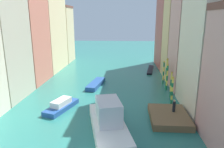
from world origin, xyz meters
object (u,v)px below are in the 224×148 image
at_px(mooring_pole_3, 167,73).
at_px(mooring_pole_4, 164,73).
at_px(waterfront_dock, 169,117).
at_px(mooring_pole_1, 171,85).
at_px(motorboat_0, 96,84).
at_px(person_on_dock, 174,106).
at_px(gondola_black, 150,70).
at_px(mooring_pole_2, 167,77).
at_px(mooring_pole_0, 172,90).
at_px(motorboat_1, 61,106).
at_px(vaporetto_white, 109,122).

relative_size(mooring_pole_3, mooring_pole_4, 1.21).
bearing_deg(mooring_pole_3, waterfront_dock, -98.20).
bearing_deg(waterfront_dock, mooring_pole_1, 77.78).
xyz_separation_m(mooring_pole_3, motorboat_0, (-12.26, 0.48, -2.33)).
xyz_separation_m(person_on_dock, mooring_pole_1, (0.97, 6.91, 0.57)).
distance_m(person_on_dock, mooring_pole_4, 13.65).
xyz_separation_m(mooring_pole_3, gondola_black, (-1.26, 12.97, -2.51)).
bearing_deg(mooring_pole_2, gondola_black, 94.85).
distance_m(mooring_pole_0, motorboat_1, 15.30).
bearing_deg(gondola_black, mooring_pole_4, -83.92).
height_order(mooring_pole_1, mooring_pole_3, mooring_pole_3).
bearing_deg(mooring_pole_3, vaporetto_white, -119.15).
xyz_separation_m(mooring_pole_4, motorboat_0, (-12.15, -1.72, -1.87)).
height_order(waterfront_dock, mooring_pole_4, mooring_pole_4).
bearing_deg(motorboat_0, waterfront_dock, -49.81).
height_order(mooring_pole_1, mooring_pole_4, mooring_pole_4).
bearing_deg(mooring_pole_3, motorboat_1, -147.16).
bearing_deg(motorboat_1, gondola_black, 58.34).
bearing_deg(mooring_pole_2, mooring_pole_0, -93.55).
relative_size(gondola_black, motorboat_0, 1.26).
distance_m(mooring_pole_1, vaporetto_white, 13.95).
bearing_deg(mooring_pole_3, motorboat_0, 177.76).
height_order(person_on_dock, mooring_pole_2, mooring_pole_2).
relative_size(mooring_pole_2, motorboat_1, 0.75).
bearing_deg(mooring_pole_0, mooring_pole_1, 82.33).
bearing_deg(mooring_pole_2, person_on_dock, -95.54).
height_order(mooring_pole_0, motorboat_1, mooring_pole_0).
bearing_deg(gondola_black, person_on_dock, -89.56).
bearing_deg(motorboat_1, mooring_pole_0, 11.10).
height_order(mooring_pole_1, motorboat_0, mooring_pole_1).
bearing_deg(mooring_pole_4, mooring_pole_3, -87.08).
distance_m(waterfront_dock, mooring_pole_2, 11.22).
distance_m(mooring_pole_0, motorboat_0, 14.09).
height_order(mooring_pole_0, mooring_pole_3, mooring_pole_3).
xyz_separation_m(gondola_black, motorboat_1, (-14.12, -22.90, 0.35)).
height_order(mooring_pole_3, gondola_black, mooring_pole_3).
distance_m(mooring_pole_3, motorboat_1, 18.43).
bearing_deg(motorboat_1, mooring_pole_2, 30.09).
relative_size(mooring_pole_2, motorboat_0, 0.65).
bearing_deg(mooring_pole_1, gondola_black, 93.80).
relative_size(mooring_pole_1, motorboat_0, 0.58).
bearing_deg(mooring_pole_1, mooring_pole_3, 88.71).
height_order(waterfront_dock, gondola_black, waterfront_dock).
relative_size(mooring_pole_3, motorboat_1, 0.88).
bearing_deg(vaporetto_white, mooring_pole_2, 59.30).
bearing_deg(person_on_dock, mooring_pole_2, 84.46).
relative_size(person_on_dock, gondola_black, 0.18).
xyz_separation_m(person_on_dock, mooring_pole_0, (0.63, 4.39, 0.55)).
bearing_deg(mooring_pole_4, vaporetto_white, -115.73).
bearing_deg(gondola_black, mooring_pole_2, -85.15).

